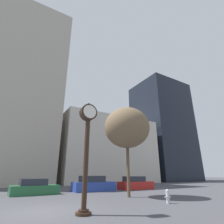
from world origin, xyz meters
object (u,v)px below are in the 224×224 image
at_px(car_red, 135,184).
at_px(fire_hydrant_far, 168,196).
at_px(street_clock, 87,141).
at_px(car_green, 34,188).
at_px(car_blue, 93,185).
at_px(bare_tree, 127,128).

xyz_separation_m(car_red, fire_hydrant_far, (-4.77, -9.31, -0.19)).
xyz_separation_m(street_clock, car_red, (10.32, 9.65, -2.57)).
relative_size(car_red, fire_hydrant_far, 5.18).
relative_size(car_green, fire_hydrant_far, 5.01).
bearing_deg(car_blue, car_green, -176.76).
height_order(street_clock, fire_hydrant_far, street_clock).
relative_size(fire_hydrant_far, bare_tree, 0.11).
height_order(street_clock, car_green, street_clock).
bearing_deg(fire_hydrant_far, car_green, 124.05).
bearing_deg(car_green, car_blue, -0.79).
bearing_deg(street_clock, fire_hydrant_far, 3.53).
distance_m(car_blue, car_red, 5.31).
xyz_separation_m(street_clock, fire_hydrant_far, (5.56, 0.34, -2.76)).
xyz_separation_m(street_clock, car_blue, (5.02, 9.83, -2.54)).
bearing_deg(car_blue, fire_hydrant_far, -85.62).
bearing_deg(car_red, car_green, -178.35).
bearing_deg(car_blue, street_clock, -115.90).
bearing_deg(street_clock, car_green, 94.25).
bearing_deg(street_clock, car_blue, 62.96).
relative_size(car_blue, fire_hydrant_far, 5.58).
distance_m(car_green, car_red, 11.04).
distance_m(street_clock, car_green, 10.00).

